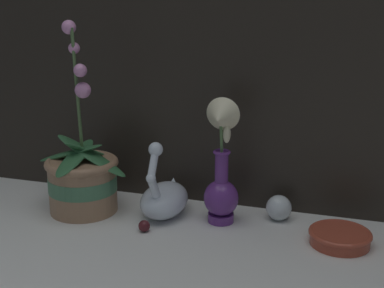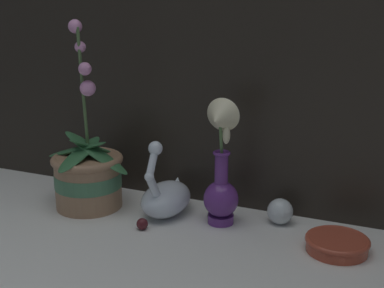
{
  "view_description": "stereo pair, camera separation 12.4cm",
  "coord_description": "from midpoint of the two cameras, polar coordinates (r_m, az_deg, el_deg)",
  "views": [
    {
      "loc": [
        0.32,
        -1.01,
        0.54
      ],
      "look_at": [
        -0.03,
        0.13,
        0.19
      ],
      "focal_mm": 50.0,
      "sensor_mm": 36.0,
      "label": 1
    },
    {
      "loc": [
        0.44,
        -0.97,
        0.54
      ],
      "look_at": [
        -0.03,
        0.13,
        0.19
      ],
      "focal_mm": 50.0,
      "sensor_mm": 36.0,
      "label": 2
    }
  ],
  "objects": [
    {
      "name": "glass_sphere",
      "position": [
        1.31,
        6.57,
        -6.82
      ],
      "size": [
        0.06,
        0.06,
        0.06
      ],
      "color": "silver",
      "rests_on": "ground_plane"
    },
    {
      "name": "orchid_potted_plant",
      "position": [
        1.37,
        -14.16,
        -3.53
      ],
      "size": [
        0.25,
        0.23,
        0.47
      ],
      "color": "#9E7556",
      "rests_on": "ground_plane"
    },
    {
      "name": "ground_plane",
      "position": [
        1.19,
        -3.45,
        -10.86
      ],
      "size": [
        2.8,
        2.8,
        0.0
      ],
      "primitive_type": "plane",
      "color": "silver"
    },
    {
      "name": "blue_vase",
      "position": [
        1.25,
        0.27,
        -3.14
      ],
      "size": [
        0.08,
        0.09,
        0.3
      ],
      "color": "#602D7F",
      "rests_on": "ground_plane"
    },
    {
      "name": "swan_figurine",
      "position": [
        1.32,
        -5.65,
        -5.71
      ],
      "size": [
        0.11,
        0.19,
        0.2
      ],
      "color": "silver",
      "rests_on": "ground_plane"
    },
    {
      "name": "glass_bauble",
      "position": [
        1.26,
        -7.98,
        -8.72
      ],
      "size": [
        0.03,
        0.03,
        0.03
      ],
      "color": "#4C191E",
      "rests_on": "ground_plane"
    },
    {
      "name": "amber_dish",
      "position": [
        1.21,
        12.68,
        -9.66
      ],
      "size": [
        0.14,
        0.14,
        0.03
      ],
      "color": "#A8422D",
      "rests_on": "ground_plane"
    }
  ]
}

